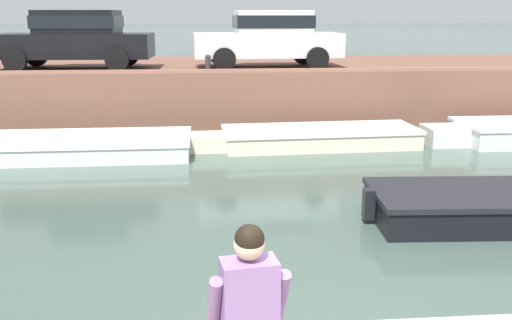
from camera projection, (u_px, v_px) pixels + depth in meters
ground_plane at (270, 200)px, 9.64m from camera, size 400.00×400.00×0.00m
far_quay_wall at (240, 89)px, 17.51m from camera, size 60.00×6.00×1.61m
far_wall_coping at (247, 71)px, 14.52m from camera, size 60.00×0.24×0.08m
boat_moored_west_white at (53, 147)px, 12.54m from camera, size 6.58×2.04×0.43m
boat_moored_central_cream at (311, 137)px, 13.46m from camera, size 5.51×1.80×0.45m
car_left_inner_black at (75, 37)px, 15.19m from camera, size 4.19×1.99×1.54m
car_centre_white at (269, 36)px, 15.63m from camera, size 4.06×2.09×1.54m
mooring_bollard_mid at (208, 63)px, 14.51m from camera, size 0.15×0.15×0.45m
person_seated_left at (248, 307)px, 3.72m from camera, size 0.57×0.57×0.96m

